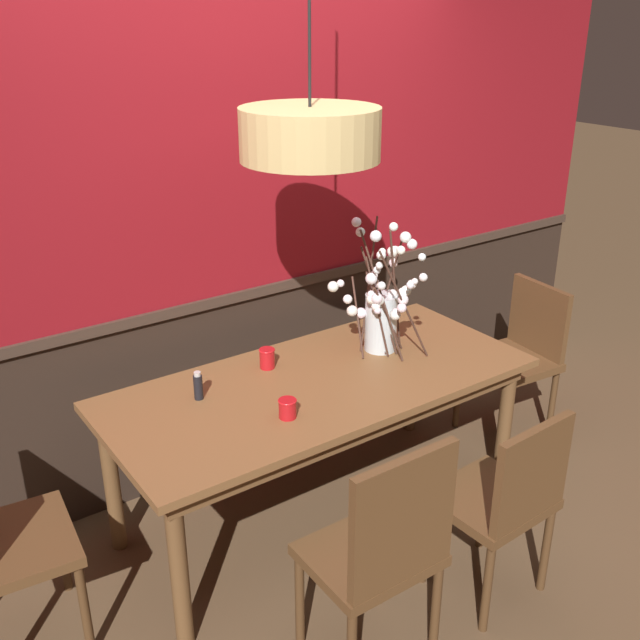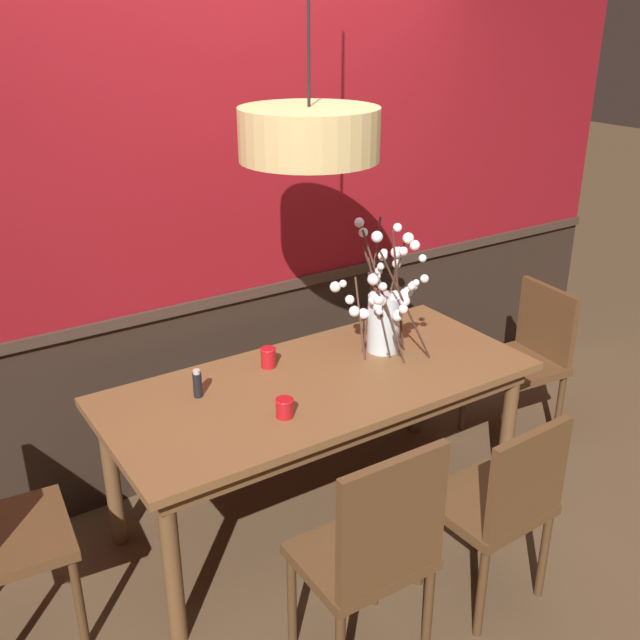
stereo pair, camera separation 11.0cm
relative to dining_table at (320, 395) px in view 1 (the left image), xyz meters
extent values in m
plane|color=brown|center=(0.00, 0.00, -0.66)|extent=(24.00, 24.00, 0.00)
cube|color=#2D2119|center=(0.00, 0.70, -0.19)|extent=(4.98, 0.12, 0.94)
cube|color=#3E2E24|center=(0.00, 0.69, 0.29)|extent=(4.98, 0.14, 0.05)
cube|color=maroon|center=(0.00, 0.70, 1.28)|extent=(4.98, 0.12, 2.01)
cube|color=brown|center=(0.00, 0.00, 0.06)|extent=(1.96, 0.87, 0.04)
cube|color=brown|center=(0.00, 0.00, 0.00)|extent=(1.85, 0.76, 0.08)
cylinder|color=brown|center=(-0.89, -0.35, -0.31)|extent=(0.07, 0.07, 0.71)
cylinder|color=brown|center=(0.89, -0.35, -0.31)|extent=(0.07, 0.07, 0.71)
cylinder|color=brown|center=(-0.89, 0.35, -0.31)|extent=(0.07, 0.07, 0.71)
cylinder|color=brown|center=(0.89, 0.35, -0.31)|extent=(0.07, 0.07, 0.71)
cube|color=brown|center=(-1.36, 0.03, -0.20)|extent=(0.44, 0.49, 0.04)
cylinder|color=#492F1A|center=(-1.17, 0.21, -0.44)|extent=(0.04, 0.04, 0.44)
cylinder|color=#492F1A|center=(-1.21, -0.18, -0.44)|extent=(0.04, 0.04, 0.44)
cube|color=brown|center=(-0.28, 0.79, -0.19)|extent=(0.47, 0.47, 0.04)
cube|color=brown|center=(-0.30, 0.99, 0.05)|extent=(0.41, 0.08, 0.44)
cylinder|color=#492F1A|center=(-0.07, 0.63, -0.44)|extent=(0.04, 0.04, 0.45)
cylinder|color=#492F1A|center=(-0.45, 0.59, -0.44)|extent=(0.04, 0.04, 0.45)
cylinder|color=#492F1A|center=(-0.11, 1.00, -0.44)|extent=(0.04, 0.04, 0.45)
cylinder|color=#492F1A|center=(-0.48, 0.96, -0.44)|extent=(0.04, 0.04, 0.45)
cube|color=brown|center=(0.29, -0.79, -0.22)|extent=(0.44, 0.42, 0.04)
cube|color=brown|center=(0.30, -0.97, 0.01)|extent=(0.41, 0.05, 0.41)
cylinder|color=#492F1A|center=(0.10, -0.63, -0.45)|extent=(0.04, 0.04, 0.42)
cylinder|color=#492F1A|center=(0.47, -0.61, -0.45)|extent=(0.04, 0.04, 0.42)
cylinder|color=#492F1A|center=(0.11, -0.97, -0.45)|extent=(0.04, 0.04, 0.42)
cylinder|color=#492F1A|center=(0.48, -0.95, -0.45)|extent=(0.04, 0.04, 0.42)
cube|color=brown|center=(0.29, 0.78, -0.22)|extent=(0.42, 0.43, 0.04)
cube|color=brown|center=(0.29, 0.97, 0.03)|extent=(0.40, 0.04, 0.45)
cylinder|color=#492F1A|center=(0.47, 0.60, -0.45)|extent=(0.04, 0.04, 0.42)
cylinder|color=#492F1A|center=(0.11, 0.60, -0.45)|extent=(0.04, 0.04, 0.42)
cylinder|color=#492F1A|center=(0.47, 0.96, -0.45)|extent=(0.04, 0.04, 0.42)
cylinder|color=#492F1A|center=(0.11, 0.96, -0.45)|extent=(0.04, 0.04, 0.42)
cube|color=brown|center=(-0.33, -0.78, -0.20)|extent=(0.46, 0.39, 0.04)
cube|color=brown|center=(-0.33, -0.95, 0.06)|extent=(0.43, 0.04, 0.49)
cylinder|color=#492F1A|center=(-0.53, -0.61, -0.44)|extent=(0.04, 0.04, 0.44)
cylinder|color=#492F1A|center=(-0.13, -0.61, -0.44)|extent=(0.04, 0.04, 0.44)
cylinder|color=#492F1A|center=(-0.14, -0.94, -0.44)|extent=(0.04, 0.04, 0.44)
cube|color=brown|center=(1.30, 0.00, -0.21)|extent=(0.47, 0.47, 0.04)
cube|color=brown|center=(1.49, -0.01, 0.02)|extent=(0.07, 0.41, 0.41)
cylinder|color=#492F1A|center=(1.09, -0.16, -0.44)|extent=(0.04, 0.04, 0.44)
cylinder|color=#492F1A|center=(1.13, 0.21, -0.44)|extent=(0.04, 0.04, 0.44)
cylinder|color=#492F1A|center=(1.47, -0.20, -0.44)|extent=(0.04, 0.04, 0.44)
cylinder|color=#492F1A|center=(1.50, 0.17, -0.44)|extent=(0.04, 0.04, 0.44)
cylinder|color=silver|center=(0.43, 0.09, 0.22)|extent=(0.16, 0.16, 0.28)
cylinder|color=silver|center=(0.43, 0.09, 0.11)|extent=(0.14, 0.14, 0.06)
cylinder|color=#472D23|center=(0.36, 0.02, 0.39)|extent=(0.14, 0.20, 0.62)
sphere|color=white|center=(0.28, -0.03, 0.71)|extent=(0.05, 0.05, 0.05)
sphere|color=white|center=(0.35, 0.03, 0.38)|extent=(0.05, 0.05, 0.05)
sphere|color=white|center=(0.32, -0.02, 0.62)|extent=(0.04, 0.04, 0.04)
cylinder|color=#472D23|center=(0.32, 0.14, 0.26)|extent=(0.08, 0.19, 0.35)
sphere|color=white|center=(0.29, 0.14, 0.30)|extent=(0.05, 0.05, 0.05)
sphere|color=white|center=(0.34, 0.15, 0.27)|extent=(0.05, 0.05, 0.05)
sphere|color=white|center=(0.21, 0.18, 0.43)|extent=(0.05, 0.05, 0.05)
sphere|color=white|center=(0.25, 0.13, 0.37)|extent=(0.04, 0.04, 0.04)
sphere|color=white|center=(0.25, 0.19, 0.43)|extent=(0.04, 0.04, 0.04)
cylinder|color=#472D23|center=(0.41, -0.09, 0.37)|extent=(0.31, 0.03, 0.58)
sphere|color=white|center=(0.40, -0.09, 0.37)|extent=(0.04, 0.04, 0.04)
sphere|color=white|center=(0.36, -0.23, 0.65)|extent=(0.03, 0.03, 0.03)
sphere|color=white|center=(0.42, -0.13, 0.50)|extent=(0.03, 0.03, 0.03)
sphere|color=white|center=(0.39, -0.15, 0.50)|extent=(0.04, 0.04, 0.04)
sphere|color=white|center=(0.43, -0.11, 0.48)|extent=(0.04, 0.04, 0.04)
sphere|color=white|center=(0.43, -0.18, 0.54)|extent=(0.04, 0.04, 0.04)
cylinder|color=#472D23|center=(0.49, 0.13, 0.37)|extent=(0.10, 0.12, 0.57)
sphere|color=white|center=(0.52, 0.14, 0.55)|extent=(0.05, 0.05, 0.05)
sphere|color=white|center=(0.52, 0.13, 0.50)|extent=(0.04, 0.04, 0.04)
sphere|color=white|center=(0.57, 0.19, 0.65)|extent=(0.04, 0.04, 0.04)
sphere|color=white|center=(0.50, 0.13, 0.34)|extent=(0.04, 0.04, 0.04)
sphere|color=white|center=(0.55, 0.15, 0.54)|extent=(0.06, 0.06, 0.06)
sphere|color=white|center=(0.56, 0.16, 0.54)|extent=(0.04, 0.04, 0.04)
cylinder|color=#472D23|center=(0.41, 0.02, 0.27)|extent=(0.22, 0.04, 0.37)
sphere|color=white|center=(0.42, -0.03, 0.32)|extent=(0.04, 0.04, 0.04)
sphere|color=white|center=(0.44, -0.06, 0.43)|extent=(0.05, 0.05, 0.05)
sphere|color=white|center=(0.43, -0.06, 0.42)|extent=(0.05, 0.05, 0.05)
sphere|color=white|center=(0.41, -0.08, 0.40)|extent=(0.05, 0.05, 0.05)
sphere|color=white|center=(0.42, -0.02, 0.30)|extent=(0.05, 0.05, 0.05)
cylinder|color=#472D23|center=(0.39, 0.14, 0.41)|extent=(0.13, 0.06, 0.65)
sphere|color=white|center=(0.41, 0.14, 0.45)|extent=(0.04, 0.04, 0.04)
sphere|color=white|center=(0.40, 0.13, 0.42)|extent=(0.05, 0.05, 0.05)
sphere|color=white|center=(0.36, 0.18, 0.67)|extent=(0.04, 0.04, 0.04)
sphere|color=white|center=(0.33, 0.18, 0.72)|extent=(0.05, 0.05, 0.05)
cylinder|color=#472D23|center=(0.37, 0.06, 0.29)|extent=(0.08, 0.09, 0.42)
sphere|color=white|center=(0.35, 0.06, 0.37)|extent=(0.03, 0.03, 0.03)
sphere|color=white|center=(0.33, 0.02, 0.35)|extent=(0.04, 0.04, 0.04)
sphere|color=white|center=(0.33, 0.05, 0.40)|extent=(0.04, 0.04, 0.04)
sphere|color=white|center=(0.32, 0.05, 0.38)|extent=(0.04, 0.04, 0.04)
cylinder|color=#472D23|center=(0.35, 0.04, 0.33)|extent=(0.11, 0.09, 0.50)
sphere|color=white|center=(0.34, 0.02, 0.39)|extent=(0.06, 0.06, 0.06)
sphere|color=white|center=(0.34, 0.00, 0.46)|extent=(0.03, 0.03, 0.03)
sphere|color=white|center=(0.33, 0.01, 0.33)|extent=(0.03, 0.03, 0.03)
sphere|color=white|center=(0.33, -0.02, 0.47)|extent=(0.04, 0.04, 0.04)
sphere|color=white|center=(0.32, 0.05, 0.48)|extent=(0.05, 0.05, 0.05)
cylinder|color=#472D23|center=(0.48, 0.06, 0.39)|extent=(0.14, 0.06, 0.61)
sphere|color=white|center=(0.47, 0.06, 0.37)|extent=(0.05, 0.05, 0.05)
sphere|color=white|center=(0.52, 0.00, 0.62)|extent=(0.05, 0.05, 0.05)
sphere|color=white|center=(0.46, 0.01, 0.60)|extent=(0.04, 0.04, 0.04)
sphere|color=white|center=(0.49, 0.02, 0.66)|extent=(0.05, 0.05, 0.05)
cylinder|color=#472D23|center=(0.38, 0.06, 0.35)|extent=(0.15, 0.14, 0.54)
sphere|color=white|center=(0.33, -0.01, 0.63)|extent=(0.03, 0.03, 0.03)
sphere|color=white|center=(0.31, -0.02, 0.57)|extent=(0.03, 0.03, 0.03)
sphere|color=white|center=(0.32, 0.01, 0.53)|extent=(0.04, 0.04, 0.04)
cylinder|color=red|center=(-0.30, -0.19, 0.12)|extent=(0.07, 0.07, 0.08)
torus|color=red|center=(-0.30, -0.19, 0.16)|extent=(0.08, 0.08, 0.01)
cylinder|color=silver|center=(-0.30, -0.19, 0.11)|extent=(0.05, 0.05, 0.04)
cylinder|color=red|center=(-0.13, 0.24, 0.13)|extent=(0.07, 0.07, 0.10)
torus|color=red|center=(-0.13, 0.24, 0.17)|extent=(0.08, 0.08, 0.01)
cylinder|color=silver|center=(-0.13, 0.24, 0.11)|extent=(0.05, 0.05, 0.05)
cylinder|color=black|center=(-0.52, 0.16, 0.14)|extent=(0.04, 0.04, 0.11)
cylinder|color=beige|center=(-0.52, 0.16, 0.20)|extent=(0.03, 0.03, 0.02)
cylinder|color=tan|center=(-0.08, -0.05, 1.18)|extent=(0.54, 0.54, 0.20)
sphere|color=#F9EAB7|center=(-0.08, -0.05, 1.15)|extent=(0.14, 0.14, 0.14)
camera|label=1|loc=(-1.70, -2.40, 1.64)|focal=41.36mm
camera|label=2|loc=(-1.61, -2.47, 1.64)|focal=41.36mm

